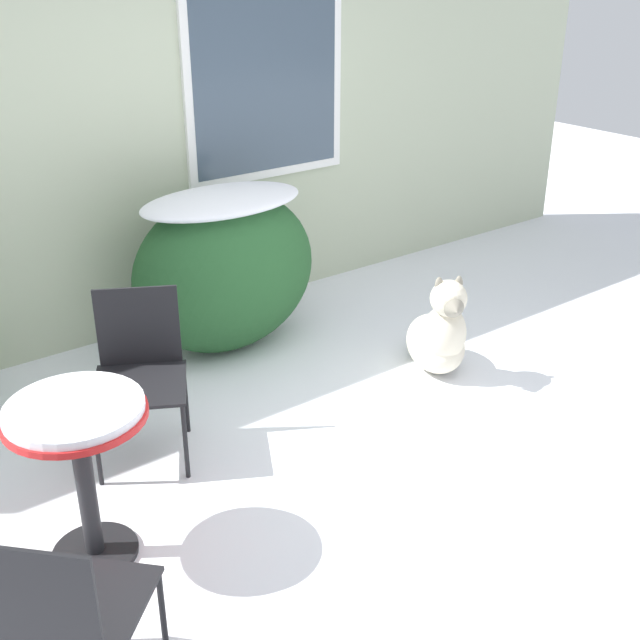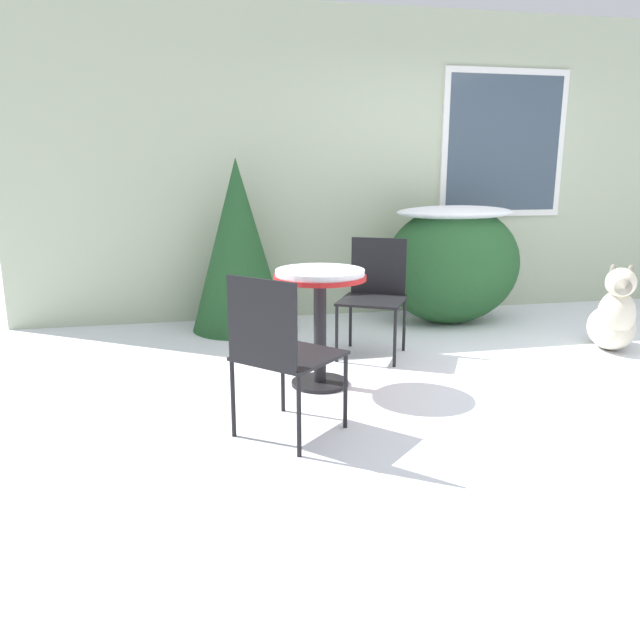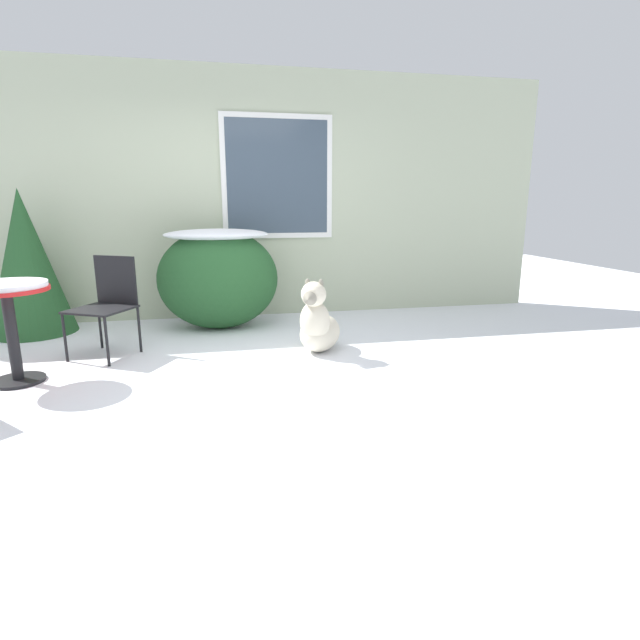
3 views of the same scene
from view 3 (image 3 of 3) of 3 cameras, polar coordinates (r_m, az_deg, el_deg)
ground_plane at (r=4.10m, az=-10.50°, el=-6.19°), size 16.00×16.00×0.00m
house_wall at (r=6.07m, az=-11.24°, el=13.82°), size 8.00×0.10×2.84m
shrub_left at (r=5.50m, az=-11.56°, el=4.93°), size 1.28×0.75×1.08m
evergreen_bush at (r=6.00m, az=-30.52°, el=5.69°), size 0.84×0.84×1.49m
patio_table at (r=4.39m, az=-32.09°, el=1.38°), size 0.60×0.60×0.78m
patio_chair_near_table at (r=4.84m, az=-23.20°, el=1.97°), size 0.64×0.64×0.88m
dog at (r=4.57m, az=-0.22°, el=-0.65°), size 0.57×0.70×0.70m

